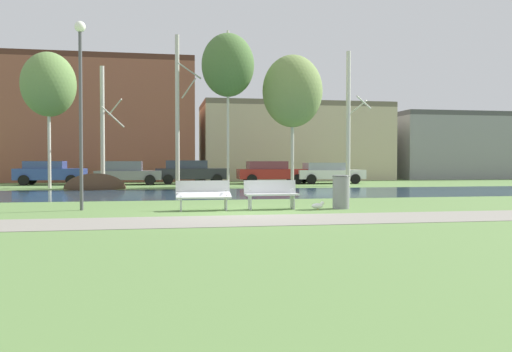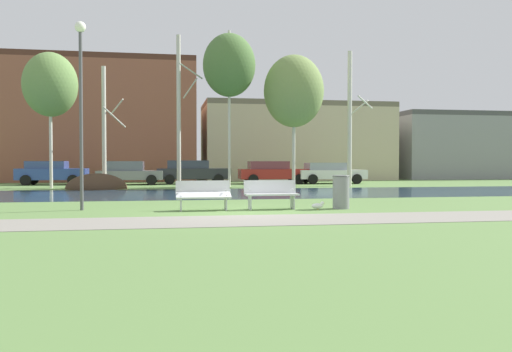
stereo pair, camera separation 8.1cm
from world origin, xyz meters
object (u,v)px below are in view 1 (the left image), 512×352
(parked_hatch_third_dark, at_px, (191,172))
(parked_suv_fifth_white, at_px, (328,172))
(parked_van_nearest_blue, at_px, (50,172))
(parked_wagon_fourth_red, at_px, (271,172))
(bench_left, at_px, (203,194))
(seagull, at_px, (318,206))
(streetlamp, at_px, (81,85))
(trash_bin, at_px, (341,191))
(bench_right, at_px, (271,194))
(parked_sedan_second_grey, at_px, (127,172))

(parked_hatch_third_dark, bearing_deg, parked_suv_fifth_white, -6.63)
(parked_van_nearest_blue, xyz_separation_m, parked_wagon_fourth_red, (13.87, -0.71, -0.01))
(bench_left, relative_size, seagull, 3.79)
(bench_left, height_order, streetlamp, streetlamp)
(bench_left, xyz_separation_m, parked_suv_fifth_white, (9.55, 17.67, 0.27))
(trash_bin, bearing_deg, bench_right, 175.52)
(trash_bin, relative_size, parked_hatch_third_dark, 0.22)
(bench_right, distance_m, parked_sedan_second_grey, 18.90)
(bench_right, xyz_separation_m, parked_sedan_second_grey, (-5.38, 18.12, 0.30))
(bench_right, relative_size, parked_sedan_second_grey, 0.40)
(parked_suv_fifth_white, bearing_deg, parked_sedan_second_grey, 178.02)
(parked_sedan_second_grey, bearing_deg, trash_bin, -67.65)
(parked_hatch_third_dark, height_order, parked_suv_fifth_white, parked_hatch_third_dark)
(streetlamp, bearing_deg, bench_right, -6.73)
(parked_sedan_second_grey, bearing_deg, parked_van_nearest_blue, 172.17)
(trash_bin, bearing_deg, bench_left, 177.70)
(bench_left, height_order, parked_sedan_second_grey, parked_sedan_second_grey)
(trash_bin, relative_size, parked_wagon_fourth_red, 0.22)
(parked_van_nearest_blue, height_order, parked_suv_fifth_white, parked_van_nearest_blue)
(bench_left, bearing_deg, parked_sedan_second_grey, 100.46)
(seagull, relative_size, parked_van_nearest_blue, 0.10)
(bench_right, distance_m, parked_van_nearest_blue, 21.32)
(bench_right, bearing_deg, seagull, -19.78)
(parked_hatch_third_dark, distance_m, parked_suv_fifth_white, 8.97)
(parked_hatch_third_dark, bearing_deg, bench_left, -91.95)
(parked_hatch_third_dark, bearing_deg, seagull, -81.94)
(parked_van_nearest_blue, bearing_deg, streetlamp, -75.91)
(bench_left, xyz_separation_m, seagull, (3.35, -0.47, -0.34))
(bench_left, height_order, parked_hatch_third_dark, parked_hatch_third_dark)
(bench_right, bearing_deg, parked_hatch_third_dark, 94.27)
(streetlamp, height_order, parked_hatch_third_dark, streetlamp)
(parked_wagon_fourth_red, bearing_deg, parked_van_nearest_blue, 177.05)
(trash_bin, height_order, seagull, trash_bin)
(streetlamp, xyz_separation_m, parked_wagon_fourth_red, (9.33, 17.40, -2.90))
(bench_right, bearing_deg, parked_sedan_second_grey, 106.53)
(parked_van_nearest_blue, relative_size, parked_hatch_third_dark, 0.88)
(parked_wagon_fourth_red, bearing_deg, bench_left, -107.81)
(streetlamp, bearing_deg, parked_van_nearest_blue, 104.09)
(parked_van_nearest_blue, distance_m, parked_hatch_third_dark, 8.71)
(trash_bin, height_order, parked_van_nearest_blue, parked_van_nearest_blue)
(bench_left, distance_m, parked_van_nearest_blue, 20.43)
(streetlamp, relative_size, parked_hatch_third_dark, 1.17)
(trash_bin, height_order, parked_wagon_fourth_red, parked_wagon_fourth_red)
(seagull, distance_m, parked_van_nearest_blue, 22.39)
(bench_right, relative_size, parked_suv_fifth_white, 0.36)
(bench_left, xyz_separation_m, parked_hatch_third_dark, (0.64, 18.71, 0.33))
(streetlamp, bearing_deg, trash_bin, -6.11)
(parked_suv_fifth_white, bearing_deg, bench_right, -113.05)
(seagull, bearing_deg, bench_left, 171.94)
(parked_sedan_second_grey, bearing_deg, streetlamp, -90.60)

